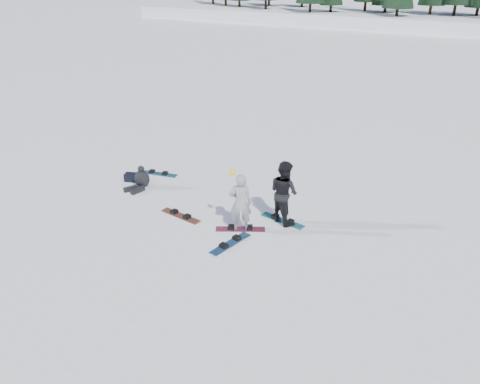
# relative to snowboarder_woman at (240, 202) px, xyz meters

# --- Properties ---
(ground) EXTENTS (420.00, 420.00, 0.00)m
(ground) POSITION_rel_snowboarder_woman_xyz_m (0.97, 0.34, -0.93)
(ground) COLOR white
(ground) RESTS_ON ground
(alpine_backdrop) EXTENTS (412.50, 227.00, 53.20)m
(alpine_backdrop) POSITION_rel_snowboarder_woman_xyz_m (-10.76, 189.50, -14.90)
(alpine_backdrop) COLOR white
(alpine_backdrop) RESTS_ON ground
(snowboarder_woman) EXTENTS (0.80, 0.70, 1.99)m
(snowboarder_woman) POSITION_rel_snowboarder_woman_xyz_m (0.00, 0.00, 0.00)
(snowboarder_woman) COLOR #AFAEB4
(snowboarder_woman) RESTS_ON ground
(snowboarder_man) EXTENTS (1.21, 1.11, 2.02)m
(snowboarder_man) POSITION_rel_snowboarder_woman_xyz_m (0.91, 1.11, 0.08)
(snowboarder_man) COLOR black
(snowboarder_man) RESTS_ON ground
(seated_rider) EXTENTS (0.73, 1.06, 0.82)m
(seated_rider) POSITION_rel_snowboarder_woman_xyz_m (-4.57, 0.89, -0.61)
(seated_rider) COLOR black
(seated_rider) RESTS_ON ground
(gear_bag) EXTENTS (0.52, 0.43, 0.30)m
(gear_bag) POSITION_rel_snowboarder_woman_xyz_m (-5.27, 1.14, -0.78)
(gear_bag) COLOR black
(gear_bag) RESTS_ON ground
(snowboard_woman) EXTENTS (1.46, 0.95, 0.03)m
(snowboard_woman) POSITION_rel_snowboarder_woman_xyz_m (0.00, 0.00, -0.92)
(snowboard_woman) COLOR #922045
(snowboard_woman) RESTS_ON ground
(snowboard_man) EXTENTS (1.53, 0.52, 0.03)m
(snowboard_man) POSITION_rel_snowboarder_woman_xyz_m (0.91, 1.11, -0.92)
(snowboard_man) COLOR teal
(snowboard_man) RESTS_ON ground
(snowboard_loose_b) EXTENTS (1.52, 0.49, 0.03)m
(snowboard_loose_b) POSITION_rel_snowboarder_woman_xyz_m (-2.08, -0.20, -0.92)
(snowboard_loose_b) COLOR brown
(snowboard_loose_b) RESTS_ON ground
(snowboard_loose_a) EXTENTS (0.60, 1.53, 0.03)m
(snowboard_loose_a) POSITION_rel_snowboarder_woman_xyz_m (0.14, -0.85, -0.92)
(snowboard_loose_a) COLOR navy
(snowboard_loose_a) RESTS_ON ground
(snowboard_loose_c) EXTENTS (1.53, 0.56, 0.03)m
(snowboard_loose_c) POSITION_rel_snowboarder_woman_xyz_m (-4.78, 2.13, -0.92)
(snowboard_loose_c) COLOR #19628B
(snowboard_loose_c) RESTS_ON ground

